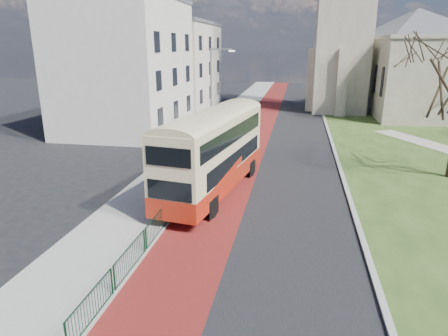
# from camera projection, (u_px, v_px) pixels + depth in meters

# --- Properties ---
(ground) EXTENTS (160.00, 160.00, 0.00)m
(ground) POSITION_uv_depth(u_px,v_px,m) (225.00, 236.00, 18.13)
(ground) COLOR black
(ground) RESTS_ON ground
(road_carriageway) EXTENTS (9.00, 120.00, 0.01)m
(road_carriageway) POSITION_uv_depth(u_px,v_px,m) (280.00, 140.00, 36.66)
(road_carriageway) COLOR black
(road_carriageway) RESTS_ON ground
(bus_lane) EXTENTS (3.40, 120.00, 0.01)m
(bus_lane) POSITION_uv_depth(u_px,v_px,m) (251.00, 139.00, 37.13)
(bus_lane) COLOR #591414
(bus_lane) RESTS_ON ground
(pavement_west) EXTENTS (4.00, 120.00, 0.12)m
(pavement_west) POSITION_uv_depth(u_px,v_px,m) (211.00, 136.00, 37.78)
(pavement_west) COLOR gray
(pavement_west) RESTS_ON ground
(kerb_west) EXTENTS (0.25, 120.00, 0.13)m
(kerb_west) POSITION_uv_depth(u_px,v_px,m) (232.00, 137.00, 37.43)
(kerb_west) COLOR #999993
(kerb_west) RESTS_ON ground
(kerb_east) EXTENTS (0.25, 80.00, 0.13)m
(kerb_east) POSITION_uv_depth(u_px,v_px,m) (330.00, 137.00, 37.72)
(kerb_east) COLOR #999993
(kerb_east) RESTS_ON ground
(pedestrian_railing) EXTENTS (0.07, 24.00, 1.12)m
(pedestrian_railing) POSITION_uv_depth(u_px,v_px,m) (186.00, 191.00, 22.24)
(pedestrian_railing) COLOR #0B311A
(pedestrian_railing) RESTS_ON ground
(gothic_church) EXTENTS (16.38, 18.00, 40.00)m
(gothic_church) POSITION_uv_depth(u_px,v_px,m) (385.00, 4.00, 47.80)
(gothic_church) COLOR gray
(gothic_church) RESTS_ON ground
(street_block_near) EXTENTS (10.30, 14.30, 13.00)m
(street_block_near) POSITION_uv_depth(u_px,v_px,m) (126.00, 65.00, 39.34)
(street_block_near) COLOR silver
(street_block_near) RESTS_ON ground
(street_block_far) EXTENTS (10.30, 16.30, 11.50)m
(street_block_far) POSITION_uv_depth(u_px,v_px,m) (174.00, 65.00, 54.60)
(street_block_far) COLOR beige
(street_block_far) RESTS_ON ground
(streetlamp) EXTENTS (2.13, 0.18, 8.00)m
(streetlamp) POSITION_uv_depth(u_px,v_px,m) (213.00, 90.00, 34.46)
(streetlamp) COLOR gray
(streetlamp) RESTS_ON pavement_west
(bus) EXTENTS (4.30, 11.43, 4.67)m
(bus) POSITION_uv_depth(u_px,v_px,m) (214.00, 149.00, 22.76)
(bus) COLOR #A8220F
(bus) RESTS_ON ground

